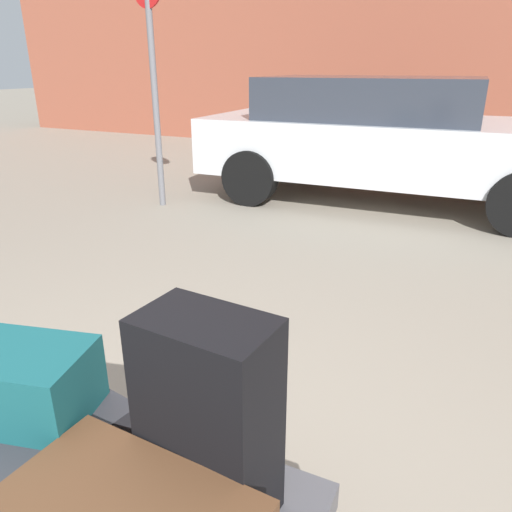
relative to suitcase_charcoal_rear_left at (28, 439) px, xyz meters
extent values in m
cube|color=#4C4C51|center=(0.24, -0.03, -0.16)|extent=(1.34, 0.77, 0.10)
cylinder|color=black|center=(-0.22, 0.23, -0.33)|extent=(0.24, 0.06, 0.24)
cube|color=#2D2D33|center=(0.00, 0.00, 0.00)|extent=(0.62, 0.53, 0.22)
cube|color=black|center=(0.59, 0.12, 0.20)|extent=(0.37, 0.25, 0.62)
cube|color=#144C51|center=(0.00, 0.00, 0.22)|extent=(0.49, 0.37, 0.21)
cube|color=silver|center=(0.10, 5.14, 0.19)|extent=(4.36, 1.94, 0.64)
cube|color=#2D333D|center=(-0.15, 5.13, 0.74)|extent=(2.46, 1.66, 0.46)
cylinder|color=black|center=(-1.35, 5.94, -0.13)|extent=(0.65, 0.24, 0.64)
cylinder|color=black|center=(-1.29, 4.24, -0.13)|extent=(0.65, 0.24, 0.64)
cylinder|color=slate|center=(-2.22, 3.78, 0.84)|extent=(0.07, 0.07, 2.58)
camera|label=1|loc=(1.16, -0.78, 1.09)|focal=33.98mm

